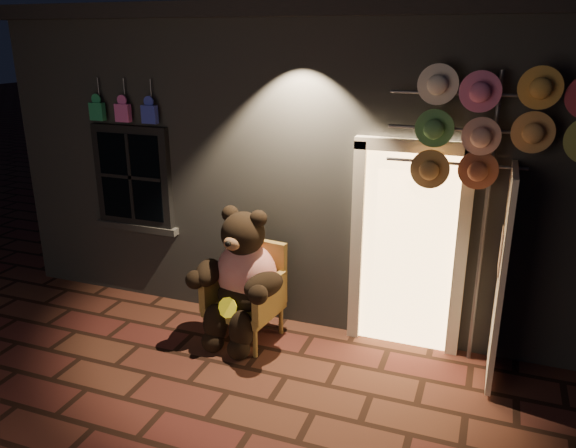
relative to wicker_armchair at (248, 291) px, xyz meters
The scene contains 5 objects.
ground 1.19m from the wicker_armchair, 76.64° to the right, with size 60.00×60.00×0.00m, color #512C1F.
shop_building 3.20m from the wicker_armchair, 85.18° to the left, with size 7.30×5.95×3.51m.
wicker_armchair is the anchor object (origin of this frame).
teddy_bear 0.25m from the wicker_armchair, 94.76° to the right, with size 1.07×0.88×1.48m.
hat_rack 2.94m from the wicker_armchair, ahead, with size 1.84×0.22×2.87m.
Camera 1 is at (2.06, -3.94, 3.13)m, focal length 35.00 mm.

